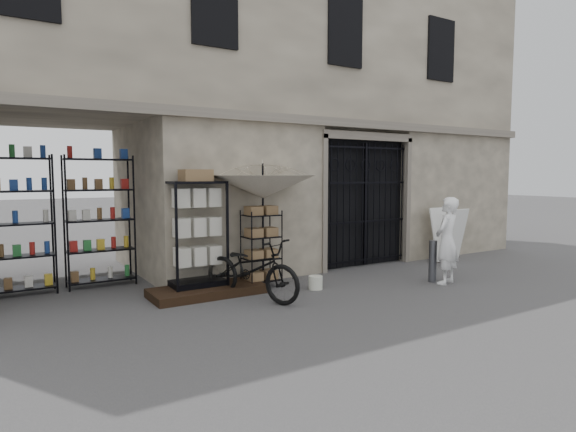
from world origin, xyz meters
TOP-DOWN VIEW (x-y plane):
  - ground at (0.00, 0.00)m, footprint 80.00×80.00m
  - main_building at (0.00, 4.00)m, footprint 14.00×4.00m
  - shop_recess at (-4.50, 2.80)m, footprint 3.00×1.70m
  - shop_shelving at (-4.55, 3.30)m, footprint 2.70×0.50m
  - iron_gate at (1.75, 2.28)m, footprint 2.50×0.21m
  - step_platform at (-2.40, 1.55)m, footprint 2.00×0.90m
  - display_cabinet at (-2.51, 1.73)m, footprint 0.98×0.66m
  - wire_rack at (-1.28, 1.58)m, footprint 0.71×0.56m
  - market_umbrella at (-1.23, 1.62)m, footprint 2.19×2.21m
  - white_bucket at (-0.52, 0.88)m, footprint 0.29×0.29m
  - bicycle at (-1.86, 0.89)m, footprint 1.06×1.25m
  - steel_bollard at (1.83, 0.16)m, footprint 0.18×0.18m
  - shopkeeper at (1.94, -0.08)m, footprint 1.14×1.81m
  - easel_sign at (3.82, 1.44)m, footprint 0.67×0.75m

SIDE VIEW (x-z plane):
  - ground at x=0.00m, z-range 0.00..0.00m
  - bicycle at x=-1.86m, z-range -1.00..1.00m
  - shopkeeper at x=1.94m, z-range -0.20..0.20m
  - step_platform at x=-2.40m, z-range 0.00..0.15m
  - white_bucket at x=-0.52m, z-range 0.00..0.25m
  - steel_bollard at x=1.83m, z-range 0.00..0.83m
  - easel_sign at x=3.82m, z-range 0.02..1.32m
  - wire_rack at x=-1.28m, z-range -0.02..1.45m
  - display_cabinet at x=-2.51m, z-range -0.02..2.00m
  - shop_shelving at x=-4.55m, z-range 0.00..2.50m
  - iron_gate at x=1.75m, z-range 0.00..3.00m
  - shop_recess at x=-4.50m, z-range 0.00..3.00m
  - market_umbrella at x=-1.23m, z-range 0.62..3.43m
  - main_building at x=0.00m, z-range 0.00..9.00m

